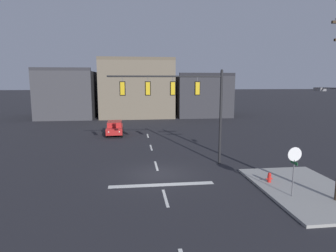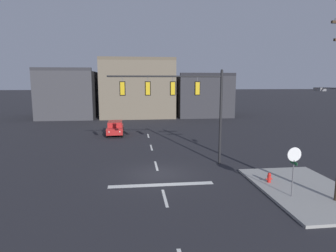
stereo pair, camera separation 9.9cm
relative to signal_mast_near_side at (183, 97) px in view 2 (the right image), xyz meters
name	(u,v)px [view 2 (the right image)]	position (x,y,z in m)	size (l,w,h in m)	color
ground_plane	(159,174)	(-1.97, -2.12, -5.09)	(400.00, 400.00, 0.00)	#232328
sidewalk_near_corner	(306,190)	(6.13, -6.12, -5.01)	(5.00, 8.00, 0.15)	gray
stop_bar_paint	(161,185)	(-1.97, -4.12, -5.08)	(6.40, 0.50, 0.01)	silver
lane_centreline	(156,166)	(-1.97, -0.12, -5.08)	(0.16, 26.40, 0.01)	silver
signal_mast_near_side	(183,97)	(0.00, 0.00, 0.00)	(8.38, 0.52, 7.09)	black
stop_sign	(294,160)	(4.74, -7.04, -2.94)	(0.76, 0.64, 2.83)	#56565B
car_lot_nearside	(115,128)	(-5.76, 12.86, -4.23)	(1.99, 4.49, 1.61)	#A81E1E
fire_hydrant	(269,179)	(4.55, -4.83, -4.76)	(0.40, 0.30, 0.75)	red
building_row	(134,93)	(-3.57, 31.21, -0.88)	(32.73, 11.65, 10.07)	#38383D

